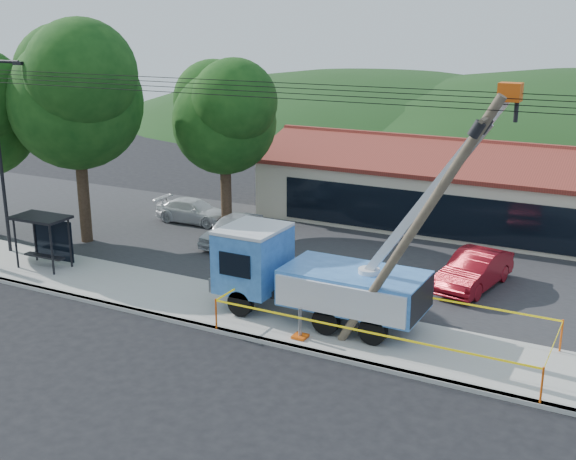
# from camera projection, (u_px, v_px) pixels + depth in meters

# --- Properties ---
(ground) EXTENTS (120.00, 120.00, 0.00)m
(ground) POSITION_uv_depth(u_px,v_px,m) (194.00, 358.00, 23.58)
(ground) COLOR black
(ground) RESTS_ON ground
(curb) EXTENTS (60.00, 0.25, 0.15)m
(curb) POSITION_uv_depth(u_px,v_px,m) (228.00, 332.00, 25.34)
(curb) COLOR #ABA9A0
(curb) RESTS_ON ground
(sidewalk) EXTENTS (60.00, 4.00, 0.15)m
(sidewalk) POSITION_uv_depth(u_px,v_px,m) (255.00, 314.00, 26.96)
(sidewalk) COLOR #ABA9A0
(sidewalk) RESTS_ON ground
(parking_lot) EXTENTS (60.00, 12.00, 0.10)m
(parking_lot) POSITION_uv_depth(u_px,v_px,m) (342.00, 255.00, 33.75)
(parking_lot) COLOR #28282B
(parking_lot) RESTS_ON ground
(strip_mall) EXTENTS (22.50, 8.53, 4.67)m
(strip_mall) POSITION_uv_depth(u_px,v_px,m) (473.00, 192.00, 38.21)
(strip_mall) COLOR beige
(strip_mall) RESTS_ON ground
(streetlight) EXTENTS (2.13, 0.22, 9.00)m
(streetlight) POSITION_uv_depth(u_px,v_px,m) (2.00, 143.00, 32.52)
(streetlight) COLOR black
(streetlight) RESTS_ON ground
(tree_west_near) EXTENTS (7.56, 6.72, 10.80)m
(tree_west_near) POSITION_uv_depth(u_px,v_px,m) (75.00, 89.00, 33.64)
(tree_west_near) COLOR #332316
(tree_west_near) RESTS_ON ground
(tree_lot) EXTENTS (6.30, 5.60, 8.94)m
(tree_lot) POSITION_uv_depth(u_px,v_px,m) (224.00, 112.00, 36.01)
(tree_lot) COLOR #332316
(tree_lot) RESTS_ON ground
(hill_west) EXTENTS (78.40, 56.00, 28.00)m
(hill_west) POSITION_uv_depth(u_px,v_px,m) (376.00, 123.00, 76.97)
(hill_west) COLOR #183714
(hill_west) RESTS_ON ground
(utility_truck) EXTENTS (10.48, 4.16, 8.72)m
(utility_truck) POSITION_uv_depth(u_px,v_px,m) (313.00, 274.00, 26.03)
(utility_truck) COLOR black
(utility_truck) RESTS_ON ground
(leaning_pole) EXTENTS (4.99, 1.65, 8.61)m
(leaning_pole) POSITION_uv_depth(u_px,v_px,m) (422.00, 217.00, 22.18)
(leaning_pole) COLOR #4F4133
(leaning_pole) RESTS_ON ground
(bus_shelter) EXTENTS (2.48, 1.58, 2.34)m
(bus_shelter) POSITION_uv_depth(u_px,v_px,m) (44.00, 229.00, 31.47)
(bus_shelter) COLOR black
(bus_shelter) RESTS_ON ground
(caution_tape) EXTENTS (11.06, 3.84, 1.11)m
(caution_tape) POSITION_uv_depth(u_px,v_px,m) (383.00, 317.00, 24.38)
(caution_tape) COLOR #E4510C
(caution_tape) RESTS_ON ground
(car_silver) EXTENTS (1.74, 4.23, 1.44)m
(car_silver) POSITION_uv_depth(u_px,v_px,m) (233.00, 245.00, 35.38)
(car_silver) COLOR #BABEC2
(car_silver) RESTS_ON ground
(car_red) EXTENTS (2.34, 4.80, 1.51)m
(car_red) POSITION_uv_depth(u_px,v_px,m) (473.00, 290.00, 29.56)
(car_red) COLOR maroon
(car_red) RESTS_ON ground
(car_white) EXTENTS (4.34, 1.83, 1.25)m
(car_white) POSITION_uv_depth(u_px,v_px,m) (194.00, 224.00, 39.05)
(car_white) COLOR silver
(car_white) RESTS_ON ground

